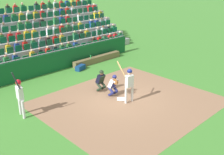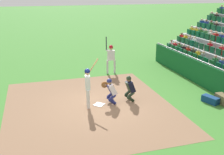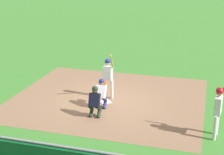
{
  "view_description": "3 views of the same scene",
  "coord_description": "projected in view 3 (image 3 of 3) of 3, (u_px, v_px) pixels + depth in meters",
  "views": [
    {
      "loc": [
        9.56,
        9.19,
        6.46
      ],
      "look_at": [
        -0.38,
        -1.09,
        0.84
      ],
      "focal_mm": 43.98,
      "sensor_mm": 36.0,
      "label": 1
    },
    {
      "loc": [
        -11.53,
        2.82,
        5.24
      ],
      "look_at": [
        -0.14,
        -0.59,
        1.35
      ],
      "focal_mm": 43.67,
      "sensor_mm": 36.0,
      "label": 2
    },
    {
      "loc": [
        4.17,
        -13.34,
        5.85
      ],
      "look_at": [
        0.4,
        -0.32,
        1.29
      ],
      "focal_mm": 54.88,
      "sensor_mm": 36.0,
      "label": 3
    }
  ],
  "objects": [
    {
      "name": "ground_plane",
      "position": [
        105.0,
        102.0,
        15.11
      ],
      "size": [
        160.0,
        160.0,
        0.0
      ],
      "primitive_type": "plane",
      "color": "#3E812F"
    },
    {
      "name": "infield_dirt_patch",
      "position": [
        108.0,
        98.0,
        15.57
      ],
      "size": [
        8.55,
        7.59,
        0.01
      ],
      "primitive_type": "cube",
      "rotation": [
        0.0,
        0.0,
        -0.0
      ],
      "color": "#89674B",
      "rests_on": "ground_plane"
    },
    {
      "name": "home_plate_marker",
      "position": [
        105.0,
        102.0,
        15.11
      ],
      "size": [
        0.62,
        0.62,
        0.02
      ],
      "primitive_type": "cube",
      "rotation": [
        0.0,
        0.0,
        0.79
      ],
      "color": "white",
      "rests_on": "infield_dirt_patch"
    },
    {
      "name": "batter_at_plate",
      "position": [
        108.0,
        74.0,
        15.23
      ],
      "size": [
        0.63,
        0.75,
        2.21
      ],
      "color": "silver",
      "rests_on": "ground_plane"
    },
    {
      "name": "catcher_crouching",
      "position": [
        101.0,
        92.0,
        14.37
      ],
      "size": [
        0.47,
        0.71,
        1.28
      ],
      "color": "navy",
      "rests_on": "ground_plane"
    },
    {
      "name": "home_plate_umpire",
      "position": [
        95.0,
        100.0,
        13.47
      ],
      "size": [
        0.48,
        0.48,
        1.3
      ],
      "color": "black",
      "rests_on": "ground_plane"
    },
    {
      "name": "equipment_duffel_bag",
      "position": [
        17.0,
        155.0,
        10.68
      ],
      "size": [
        0.88,
        0.6,
        0.33
      ],
      "primitive_type": "cube",
      "rotation": [
        0.0,
        0.0,
        0.33
      ],
      "color": "navy",
      "rests_on": "ground_plane"
    },
    {
      "name": "on_deck_batter",
      "position": [
        218.0,
        106.0,
        11.72
      ],
      "size": [
        0.5,
        0.62,
        2.36
      ],
      "color": "silver",
      "rests_on": "ground_plane"
    }
  ]
}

